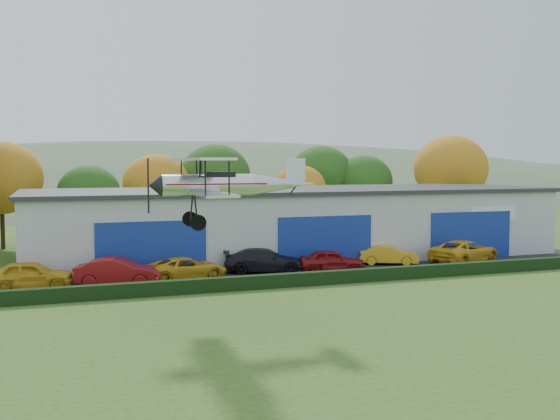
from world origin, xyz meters
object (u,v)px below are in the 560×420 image
object	(u,v)px
hangar	(295,222)
car_2	(187,268)
car_3	(265,260)
car_1	(118,272)
biplane	(222,183)
car_0	(31,275)
car_4	(332,261)
car_6	(464,251)
car_5	(389,255)

from	to	relation	value
hangar	car_2	size ratio (longest dim) A/B	8.13
car_3	hangar	bearing A→B (deg)	-16.95
car_1	biplane	size ratio (longest dim) A/B	0.60
car_0	car_2	distance (m)	9.10
car_1	car_2	size ratio (longest dim) A/B	1.00
car_4	car_6	world-z (taller)	car_6
car_1	biplane	distance (m)	12.30
car_5	car_2	bearing A→B (deg)	117.78
car_0	car_2	bearing A→B (deg)	-84.32
car_1	car_2	world-z (taller)	car_1
car_3	biplane	distance (m)	14.34
hangar	car_2	bearing A→B (deg)	-142.89
car_5	biplane	xyz separation A→B (m)	(-15.24, -12.04, 5.67)
hangar	car_0	world-z (taller)	hangar
car_2	biplane	world-z (taller)	biplane
car_3	car_5	xyz separation A→B (m)	(9.36, 0.20, -0.10)
car_4	car_0	bearing A→B (deg)	105.06
car_4	car_6	xyz separation A→B (m)	(10.69, 0.43, 0.08)
car_2	biplane	distance (m)	12.37
car_4	car_6	size ratio (longest dim) A/B	0.74
biplane	car_0	bearing A→B (deg)	129.08
car_2	car_5	size ratio (longest dim) A/B	1.20
car_1	car_5	distance (m)	19.06
car_4	car_3	bearing A→B (deg)	89.49
car_1	car_2	xyz separation A→B (m)	(4.24, 0.66, -0.13)
car_1	car_3	world-z (taller)	car_1
car_3	biplane	xyz separation A→B (m)	(-5.88, -11.84, 5.57)
car_1	car_4	world-z (taller)	car_1
car_0	car_3	xyz separation A→B (m)	(14.49, 0.86, -0.03)
biplane	car_1	bearing A→B (deg)	110.91
hangar	car_5	size ratio (longest dim) A/B	9.74
car_3	car_5	bearing A→B (deg)	-71.00
car_0	biplane	bearing A→B (deg)	-136.26
car_6	car_5	bearing A→B (deg)	56.73
car_1	car_5	bearing A→B (deg)	-68.20
car_1	car_4	size ratio (longest dim) A/B	1.14
car_2	car_6	distance (m)	20.36
biplane	car_4	bearing A→B (deg)	47.03
car_4	biplane	xyz separation A→B (m)	(-10.16, -10.54, 5.61)
car_2	car_5	distance (m)	14.78
hangar	car_0	size ratio (longest dim) A/B	8.50
car_1	hangar	bearing A→B (deg)	-43.32
car_0	car_3	bearing A→B (deg)	-80.95
car_0	car_1	bearing A→B (deg)	-91.97
car_5	car_3	bearing A→B (deg)	114.91
car_2	car_3	world-z (taller)	car_3
car_0	car_2	size ratio (longest dim) A/B	0.96
hangar	car_4	xyz separation A→B (m)	(-0.41, -8.06, -1.86)
car_1	car_3	size ratio (longest dim) A/B	0.92
car_3	car_2	bearing A→B (deg)	116.80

